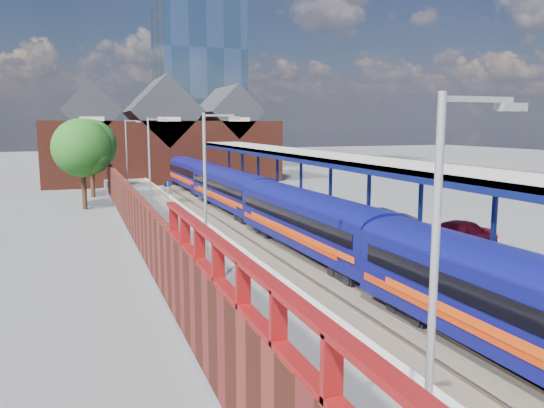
{
  "coord_description": "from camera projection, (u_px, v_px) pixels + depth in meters",
  "views": [
    {
      "loc": [
        -11.21,
        -14.02,
        7.55
      ],
      "look_at": [
        0.32,
        16.82,
        2.6
      ],
      "focal_mm": 35.0,
      "sensor_mm": 36.0,
      "label": 1
    }
  ],
  "objects": [
    {
      "name": "ground",
      "position": [
        215.0,
        213.0,
        45.78
      ],
      "size": [
        240.0,
        240.0,
        0.0
      ],
      "primitive_type": "plane",
      "color": "#5B5B5E",
      "rests_on": "ground"
    },
    {
      "name": "ballast_bed",
      "position": [
        252.0,
        235.0,
        36.52
      ],
      "size": [
        6.0,
        76.0,
        0.06
      ],
      "primitive_type": "cube",
      "color": "#473D33",
      "rests_on": "ground"
    },
    {
      "name": "rails",
      "position": [
        252.0,
        233.0,
        36.5
      ],
      "size": [
        4.51,
        76.0,
        0.14
      ],
      "color": "slate",
      "rests_on": "ground"
    },
    {
      "name": "left_platform",
      "position": [
        171.0,
        234.0,
        34.54
      ],
      "size": [
        5.0,
        76.0,
        1.0
      ],
      "primitive_type": "cube",
      "color": "#565659",
      "rests_on": "ground"
    },
    {
      "name": "right_platform",
      "position": [
        330.0,
        222.0,
        38.52
      ],
      "size": [
        6.0,
        76.0,
        1.0
      ],
      "primitive_type": "cube",
      "color": "#565659",
      "rests_on": "ground"
    },
    {
      "name": "coping_left",
      "position": [
        207.0,
        223.0,
        35.28
      ],
      "size": [
        0.3,
        76.0,
        0.05
      ],
      "primitive_type": "cube",
      "color": "silver",
      "rests_on": "left_platform"
    },
    {
      "name": "coping_right",
      "position": [
        294.0,
        218.0,
        37.46
      ],
      "size": [
        0.3,
        76.0,
        0.05
      ],
      "primitive_type": "cube",
      "color": "silver",
      "rests_on": "right_platform"
    },
    {
      "name": "yellow_line",
      "position": [
        198.0,
        224.0,
        35.07
      ],
      "size": [
        0.14,
        76.0,
        0.01
      ],
      "primitive_type": "cube",
      "color": "yellow",
      "rests_on": "left_platform"
    },
    {
      "name": "train",
      "position": [
        263.0,
        200.0,
        38.47
      ],
      "size": [
        3.15,
        65.95,
        3.45
      ],
      "color": "#0D0F5F",
      "rests_on": "ground"
    },
    {
      "name": "canopy",
      "position": [
        313.0,
        156.0,
        39.44
      ],
      "size": [
        4.5,
        52.0,
        4.48
      ],
      "color": "#0E1857",
      "rests_on": "right_platform"
    },
    {
      "name": "lamp_post_a",
      "position": [
        441.0,
        304.0,
        7.64
      ],
      "size": [
        1.48,
        0.18,
        7.0
      ],
      "color": "#A5A8AA",
      "rests_on": "left_platform"
    },
    {
      "name": "lamp_post_b",
      "position": [
        209.0,
        191.0,
        20.61
      ],
      "size": [
        1.48,
        0.18,
        7.0
      ],
      "color": "#A5A8AA",
      "rests_on": "left_platform"
    },
    {
      "name": "lamp_post_c",
      "position": [
        151.0,
        163.0,
        35.43
      ],
      "size": [
        1.48,
        0.18,
        7.0
      ],
      "color": "#A5A8AA",
      "rests_on": "left_platform"
    },
    {
      "name": "lamp_post_d",
      "position": [
        128.0,
        152.0,
        50.25
      ],
      "size": [
        1.48,
        0.18,
        7.0
      ],
      "color": "#A5A8AA",
      "rests_on": "left_platform"
    },
    {
      "name": "platform_sign",
      "position": [
        168.0,
        193.0,
        38.09
      ],
      "size": [
        0.55,
        0.08,
        2.5
      ],
      "color": "#A5A8AA",
      "rests_on": "left_platform"
    },
    {
      "name": "brick_wall",
      "position": [
        142.0,
        224.0,
        27.36
      ],
      "size": [
        0.35,
        50.0,
        3.86
      ],
      "color": "#592217",
      "rests_on": "left_platform"
    },
    {
      "name": "station_building",
      "position": [
        162.0,
        140.0,
        70.91
      ],
      "size": [
        30.0,
        12.12,
        13.78
      ],
      "color": "#592217",
      "rests_on": "ground"
    },
    {
      "name": "glass_tower",
      "position": [
        197.0,
        51.0,
        92.55
      ],
      "size": [
        14.2,
        14.2,
        40.3
      ],
      "color": "#466078",
      "rests_on": "ground"
    },
    {
      "name": "tree_near",
      "position": [
        84.0,
        150.0,
        46.87
      ],
      "size": [
        5.2,
        5.2,
        8.1
      ],
      "color": "#382314",
      "rests_on": "ground"
    },
    {
      "name": "tree_far",
      "position": [
        92.0,
        146.0,
        54.63
      ],
      "size": [
        5.2,
        5.2,
        8.1
      ],
      "color": "#382314",
      "rests_on": "ground"
    },
    {
      "name": "parked_car_red",
      "position": [
        463.0,
        233.0,
        28.59
      ],
      "size": [
        4.84,
        2.91,
        1.54
      ],
      "primitive_type": "imported",
      "rotation": [
        0.0,
        0.0,
        1.83
      ],
      "color": "#AB0E2A",
      "rests_on": "right_platform"
    },
    {
      "name": "parked_car_silver",
      "position": [
        387.0,
        218.0,
        33.87
      ],
      "size": [
        3.89,
        1.84,
        1.23
      ],
      "primitive_type": "imported",
      "rotation": [
        0.0,
        0.0,
        1.42
      ],
      "color": "#B8B8BD",
      "rests_on": "right_platform"
    },
    {
      "name": "parked_car_dark",
      "position": [
        464.0,
        234.0,
        28.87
      ],
      "size": [
        4.54,
        2.53,
        1.24
      ],
      "primitive_type": "imported",
      "rotation": [
        0.0,
        0.0,
        1.76
      ],
      "color": "black",
      "rests_on": "right_platform"
    },
    {
      "name": "parked_car_blue",
      "position": [
        400.0,
        227.0,
        31.29
      ],
      "size": [
        4.3,
        2.52,
        1.12
      ],
      "primitive_type": "imported",
      "rotation": [
        0.0,
        0.0,
        1.4
      ],
      "color": "navy",
      "rests_on": "right_platform"
    }
  ]
}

